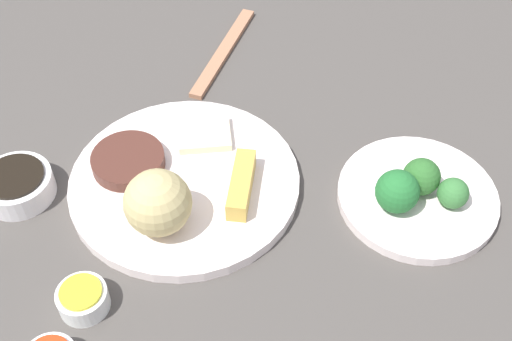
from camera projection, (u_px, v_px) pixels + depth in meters
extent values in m
cube|color=#48443F|center=(197.00, 195.00, 0.85)|extent=(2.20, 2.20, 0.02)
cylinder|color=white|center=(185.00, 182.00, 0.84)|extent=(0.30, 0.30, 0.02)
sphere|color=tan|center=(158.00, 203.00, 0.76)|extent=(0.08, 0.08, 0.08)
cube|color=gold|center=(241.00, 184.00, 0.81)|extent=(0.04, 0.10, 0.03)
cube|color=beige|center=(204.00, 135.00, 0.88)|extent=(0.07, 0.07, 0.01)
cylinder|color=#4B281F|center=(128.00, 161.00, 0.85)|extent=(0.10, 0.10, 0.02)
cylinder|color=white|center=(417.00, 196.00, 0.83)|extent=(0.20, 0.20, 0.01)
sphere|color=#2D6529|center=(421.00, 177.00, 0.81)|extent=(0.05, 0.05, 0.05)
sphere|color=#377437|center=(453.00, 193.00, 0.80)|extent=(0.04, 0.04, 0.04)
sphere|color=#236B2F|center=(397.00, 191.00, 0.79)|extent=(0.05, 0.05, 0.05)
cylinder|color=white|center=(17.00, 186.00, 0.83)|extent=(0.09, 0.09, 0.03)
cylinder|color=black|center=(13.00, 176.00, 0.82)|extent=(0.08, 0.08, 0.00)
cylinder|color=white|center=(83.00, 299.00, 0.72)|extent=(0.06, 0.06, 0.03)
cylinder|color=yellow|center=(80.00, 292.00, 0.71)|extent=(0.05, 0.05, 0.00)
cube|color=#A97252|center=(224.00, 51.00, 1.03)|extent=(0.10, 0.22, 0.01)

